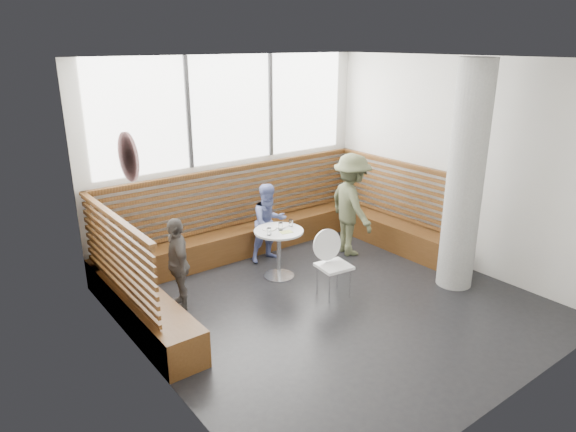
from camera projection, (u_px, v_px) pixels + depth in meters
room at (336, 191)px, 6.45m from camera, size 5.00×5.00×3.20m
booth at (259, 239)px, 8.17m from camera, size 5.00×2.50×1.44m
concrete_column at (465, 178)px, 7.05m from camera, size 0.50×0.50×3.20m
wall_art at (128, 157)px, 5.11m from camera, size 0.03×0.50×0.50m
cafe_table at (279, 244)px, 7.61m from camera, size 0.73×0.73×0.75m
cafe_chair at (331, 258)px, 7.08m from camera, size 0.45×0.44×0.93m
adult_man at (351, 205)px, 8.39m from camera, size 0.89×1.22×1.70m
child_back at (269, 223)px, 8.19m from camera, size 0.64×0.51×1.28m
child_left at (178, 263)px, 6.72m from camera, size 0.48×0.79×1.26m
plate_near at (269, 229)px, 7.58m from camera, size 0.21×0.21×0.01m
plate_far at (280, 226)px, 7.70m from camera, size 0.21×0.21×0.01m
glass_left at (269, 231)px, 7.34m from camera, size 0.07×0.07×0.11m
glass_mid at (281, 226)px, 7.53m from camera, size 0.07×0.07×0.11m
glass_right at (291, 223)px, 7.69m from camera, size 0.06×0.06×0.10m
menu_card at (286, 232)px, 7.47m from camera, size 0.20×0.16×0.00m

